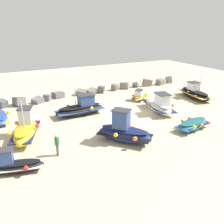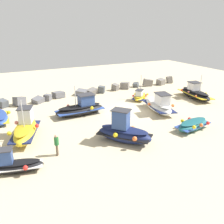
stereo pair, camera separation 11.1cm
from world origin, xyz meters
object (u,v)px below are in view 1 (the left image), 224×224
fishing_boat_0 (26,130)px  fishing_boat_1 (195,93)px  fishing_boat_3 (159,105)px  fishing_boat_4 (81,108)px  fishing_boat_7 (193,125)px  fishing_boat_2 (124,132)px  person_walking (57,144)px  fishing_boat_6 (140,96)px  fishing_boat_8 (16,165)px  fishing_boat_5 (0,117)px

fishing_boat_0 → fishing_boat_1: 20.73m
fishing_boat_3 → fishing_boat_4: size_ratio=1.03×
fishing_boat_0 → fishing_boat_7: 14.22m
fishing_boat_2 → fishing_boat_7: (6.57, -0.75, -0.36)m
person_walking → fishing_boat_1: bearing=-137.7°
fishing_boat_7 → fishing_boat_0: bearing=-30.3°
fishing_boat_6 → fishing_boat_7: fishing_boat_6 is taller
fishing_boat_8 → fishing_boat_1: bearing=-149.0°
fishing_boat_7 → person_walking: person_walking is taller
fishing_boat_4 → fishing_boat_3: bearing=-22.3°
fishing_boat_0 → fishing_boat_7: bearing=-89.8°
fishing_boat_7 → person_walking: size_ratio=2.37×
fishing_boat_5 → fishing_boat_7: 17.89m
fishing_boat_2 → fishing_boat_6: bearing=-78.7°
fishing_boat_0 → fishing_boat_7: fishing_boat_0 is taller
fishing_boat_2 → fishing_boat_1: bearing=-104.7°
fishing_boat_4 → person_walking: size_ratio=3.20×
fishing_boat_4 → fishing_boat_8: size_ratio=1.53×
fishing_boat_4 → fishing_boat_7: 11.00m
fishing_boat_1 → person_walking: (-19.06, -6.14, 0.27)m
fishing_boat_0 → fishing_boat_5: size_ratio=1.30×
fishing_boat_8 → fishing_boat_7: bearing=-167.2°
fishing_boat_1 → fishing_boat_8: (-21.90, -7.01, -0.16)m
fishing_boat_5 → fishing_boat_2: bearing=44.8°
fishing_boat_8 → fishing_boat_3: bearing=-147.8°
fishing_boat_1 → fishing_boat_4: bearing=95.1°
fishing_boat_0 → person_walking: 4.14m
fishing_boat_6 → person_walking: 15.42m
fishing_boat_5 → fishing_boat_1: bearing=84.8°
fishing_boat_4 → fishing_boat_2: bearing=-84.7°
fishing_boat_3 → fishing_boat_5: size_ratio=1.39×
fishing_boat_8 → person_walking: size_ratio=2.09×
fishing_boat_4 → fishing_boat_7: bearing=-49.0°
person_walking → fishing_boat_7: bearing=-160.4°
fishing_boat_1 → fishing_boat_8: bearing=116.3°
fishing_boat_5 → fishing_boat_6: fishing_boat_6 is taller
fishing_boat_6 → fishing_boat_2: bearing=8.1°
fishing_boat_2 → fishing_boat_3: bearing=-96.1°
fishing_boat_4 → fishing_boat_5: (-7.53, 1.67, -0.25)m
fishing_boat_0 → person_walking: size_ratio=3.08×
fishing_boat_1 → fishing_boat_4: fishing_boat_1 is taller
fishing_boat_1 → fishing_boat_6: 6.96m
fishing_boat_4 → fishing_boat_8: bearing=-134.2°
person_walking → fishing_boat_4: bearing=-97.1°
fishing_boat_2 → fishing_boat_5: size_ratio=1.15×
fishing_boat_0 → fishing_boat_6: fishing_boat_0 is taller
fishing_boat_2 → person_walking: (-5.26, 0.24, 0.10)m
fishing_boat_8 → fishing_boat_2: bearing=-162.3°
fishing_boat_6 → person_walking: fishing_boat_6 is taller
person_walking → fishing_boat_2: bearing=-158.2°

